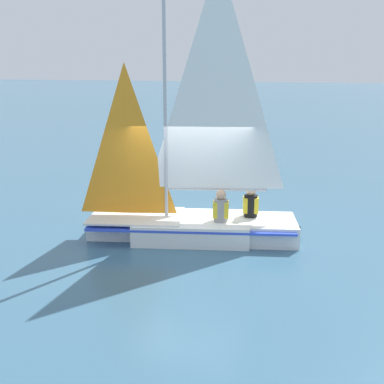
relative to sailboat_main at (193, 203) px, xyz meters
name	(u,v)px	position (x,y,z in m)	size (l,w,h in m)	color
ground_plane	(192,237)	(0.01, -0.03, -0.80)	(260.00, 260.00, 0.00)	#38607A
sailboat_main	(193,203)	(0.00, 0.00, 0.00)	(2.90, 4.78, 5.97)	white
sailor_helm	(221,214)	(-0.02, 0.64, -0.18)	(0.38, 0.41, 1.16)	black
sailor_crew	(250,209)	(-0.61, 1.14, -0.17)	(0.38, 0.41, 1.16)	black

